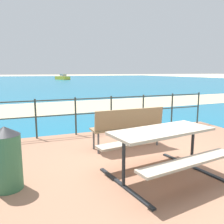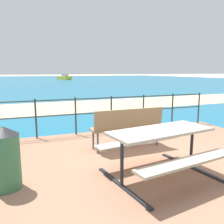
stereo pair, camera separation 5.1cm
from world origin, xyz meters
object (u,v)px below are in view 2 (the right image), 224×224
trash_bin (5,158)px  park_bench (128,124)px  picnic_table (160,142)px  boat_near (64,78)px

trash_bin → park_bench: bearing=23.5°
picnic_table → trash_bin: trash_bin is taller
picnic_table → trash_bin: bearing=160.0°
park_bench → boat_near: 44.99m
trash_bin → boat_near: bearing=80.1°
trash_bin → boat_near: size_ratio=0.22×
boat_near → picnic_table: bearing=149.5°
picnic_table → boat_near: bearing=73.6°
picnic_table → trash_bin: (-2.23, 0.42, -0.11)m
park_bench → trash_bin: (-2.31, -1.01, -0.08)m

